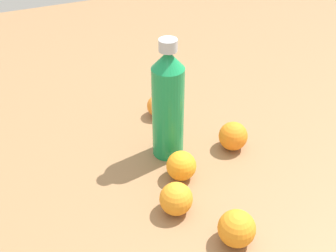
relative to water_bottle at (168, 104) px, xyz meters
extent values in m
plane|color=olive|center=(0.03, 0.03, -0.14)|extent=(2.40, 2.40, 0.00)
cylinder|color=#198C4C|center=(0.00, 0.00, -0.02)|extent=(0.08, 0.08, 0.24)
cone|color=#198C4C|center=(0.00, 0.00, 0.11)|extent=(0.08, 0.08, 0.04)
cylinder|color=#B2B7BF|center=(0.00, 0.00, 0.15)|extent=(0.04, 0.04, 0.03)
sphere|color=orange|center=(0.05, 0.16, -0.11)|extent=(0.07, 0.07, 0.07)
sphere|color=orange|center=(0.10, -0.01, -0.11)|extent=(0.07, 0.07, 0.07)
sphere|color=orange|center=(-0.16, 0.04, -0.11)|extent=(0.06, 0.06, 0.06)
sphere|color=orange|center=(0.19, -0.06, -0.11)|extent=(0.07, 0.07, 0.07)
sphere|color=orange|center=(0.31, 0.01, -0.11)|extent=(0.07, 0.07, 0.07)
camera|label=1|loc=(0.74, -0.33, 0.52)|focal=44.56mm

